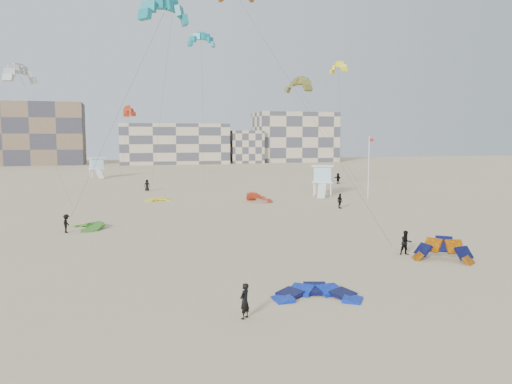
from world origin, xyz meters
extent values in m
plane|color=tan|center=(0.00, 0.00, 0.00)|extent=(320.00, 320.00, 0.00)
imported|color=black|center=(-0.50, -3.30, 0.80)|extent=(0.69, 0.68, 1.60)
imported|color=black|center=(12.99, 5.49, 0.83)|extent=(0.88, 0.72, 1.67)
imported|color=black|center=(-10.16, 19.94, 0.79)|extent=(0.76, 1.11, 1.58)
imported|color=black|center=(18.08, 27.18, 0.85)|extent=(0.55, 1.04, 1.69)
imported|color=black|center=(-1.95, 51.73, 0.85)|extent=(0.88, 0.61, 1.70)
imported|color=black|center=(30.38, 54.78, 0.95)|extent=(0.97, 1.84, 1.89)
cylinder|color=#3F3F3F|center=(-5.83, 20.68, 9.74)|extent=(8.32, 1.55, 17.50)
cylinder|color=#3F3F3F|center=(8.68, 15.81, 11.79)|extent=(4.75, 23.82, 21.59)
cylinder|color=#3F3F3F|center=(-13.33, 33.33, 7.92)|extent=(5.72, 8.38, 13.86)
cylinder|color=#3F3F3F|center=(0.10, 42.76, 14.85)|extent=(3.27, 8.96, 27.70)
cylinder|color=#3F3F3F|center=(19.42, 32.91, 7.72)|extent=(6.19, 7.02, 13.44)
cylinder|color=#3F3F3F|center=(29.67, 52.55, 10.21)|extent=(0.48, 3.56, 18.42)
cylinder|color=#3F3F3F|center=(6.99, 54.21, 11.86)|extent=(0.16, 0.14, 21.72)
cylinder|color=#3F3F3F|center=(-4.91, 63.77, 6.69)|extent=(1.92, 7.22, 11.38)
cube|color=white|center=(21.14, 39.42, 1.91)|extent=(3.83, 3.83, 0.14)
cube|color=#A4D4E0|center=(21.14, 39.42, 3.01)|extent=(3.15, 3.15, 2.05)
cube|color=white|center=(21.14, 39.42, 4.12)|extent=(3.97, 3.97, 0.16)
cube|color=white|center=(21.14, 36.66, 0.92)|extent=(2.19, 3.06, 1.70)
cube|color=white|center=(-10.28, 79.06, 1.84)|extent=(3.34, 3.34, 0.14)
cube|color=#A4D4E0|center=(-10.28, 79.06, 2.89)|extent=(2.74, 2.74, 1.97)
cube|color=white|center=(-10.28, 79.06, 3.95)|extent=(3.46, 3.46, 0.16)
cube|color=white|center=(-10.28, 76.41, 0.88)|extent=(1.64, 2.94, 1.63)
cylinder|color=white|center=(25.52, 34.71, 4.07)|extent=(0.10, 0.10, 8.14)
cube|color=red|center=(25.83, 34.71, 7.63)|extent=(0.61, 0.02, 0.41)
cube|color=brown|center=(-30.00, 134.00, 9.00)|extent=(28.00, 14.00, 18.00)
cube|color=beige|center=(10.00, 130.00, 6.00)|extent=(32.00, 16.00, 12.00)
cube|color=beige|center=(50.00, 132.00, 8.00)|extent=(26.00, 14.00, 16.00)
cube|color=beige|center=(32.00, 128.00, 5.00)|extent=(10.00, 10.00, 10.00)
camera|label=1|loc=(-5.60, -24.02, 7.98)|focal=35.00mm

